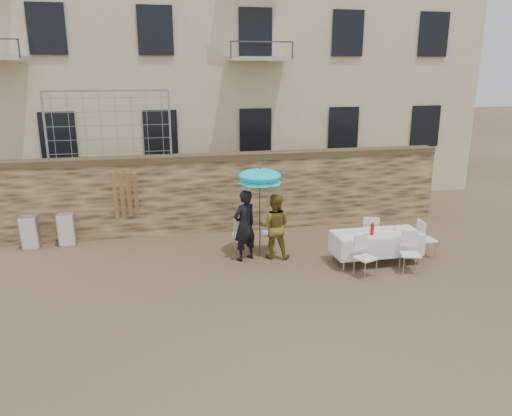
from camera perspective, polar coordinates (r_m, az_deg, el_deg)
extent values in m
plane|color=brown|center=(10.15, 0.38, -11.11)|extent=(80.00, 80.00, 0.00)
cube|color=olive|center=(14.40, -3.87, 1.73)|extent=(13.00, 0.50, 2.20)
imported|color=black|center=(12.12, -1.31, -2.01)|extent=(0.77, 0.68, 1.77)
imported|color=olive|center=(12.30, 2.13, -2.09)|extent=(0.95, 0.84, 1.63)
cylinder|color=#3F3F44|center=(12.27, 0.43, -1.44)|extent=(0.03, 0.03, 1.91)
cone|color=#0BDFFF|center=(12.00, 0.45, 3.42)|extent=(1.08, 1.08, 0.22)
cube|color=white|center=(12.33, 13.64, -2.83)|extent=(2.10, 0.85, 0.05)
cylinder|color=silver|center=(11.79, 10.04, -5.45)|extent=(0.04, 0.04, 0.74)
cylinder|color=silver|center=(12.60, 18.12, -4.61)|extent=(0.04, 0.04, 0.74)
cylinder|color=silver|center=(12.39, 8.86, -4.33)|extent=(0.04, 0.04, 0.74)
cylinder|color=silver|center=(13.16, 16.64, -3.61)|extent=(0.04, 0.04, 0.74)
cylinder|color=red|center=(12.07, 13.13, -2.42)|extent=(0.09, 0.09, 0.26)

